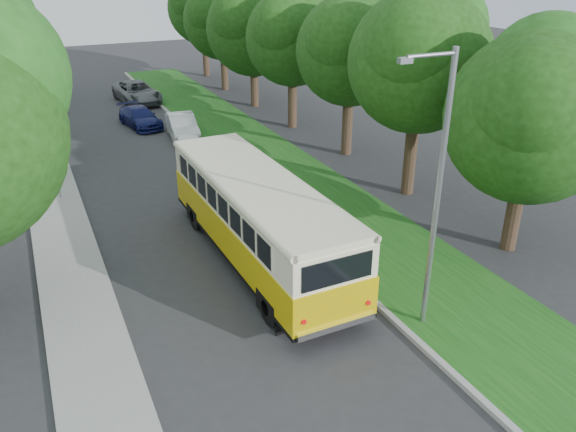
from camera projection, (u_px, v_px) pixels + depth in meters
name	position (u px, v px, depth m)	size (l,w,h in m)	color
ground	(256.00, 316.00, 17.05)	(120.00, 120.00, 0.00)	#2D2D30
curb	(292.00, 226.00, 22.51)	(0.20, 70.00, 0.15)	gray
grass_verge	(342.00, 216.00, 23.42)	(4.50, 70.00, 0.13)	#154C14
sidewalk	(71.00, 272.00, 19.26)	(2.20, 70.00, 0.12)	gray
treeline	(181.00, 36.00, 30.47)	(24.27, 41.91, 9.46)	#332319
lamppost_near	(436.00, 189.00, 14.78)	(1.71, 0.16, 8.00)	gray
lamppost_far	(34.00, 90.00, 26.57)	(1.71, 0.16, 7.50)	gray
warning_sign	(55.00, 163.00, 24.38)	(0.56, 0.10, 2.50)	gray
vintage_bus	(258.00, 220.00, 19.42)	(2.78, 10.82, 3.21)	#DAB806
car_silver	(210.00, 182.00, 25.27)	(1.51, 3.76, 1.28)	silver
car_white	(182.00, 126.00, 33.18)	(1.49, 4.29, 1.41)	white
car_blue	(140.00, 117.00, 35.39)	(1.71, 4.22, 1.22)	#131A54
car_grey	(137.00, 92.00, 41.13)	(2.50, 5.42, 1.51)	#5A5E62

